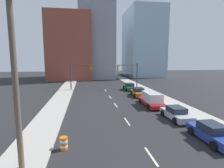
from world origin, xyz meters
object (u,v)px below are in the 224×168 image
(traffic_signal_left, at_px, (77,73))
(traffic_barrel, at_px, (64,143))
(traffic_signal_right, at_px, (131,72))
(sedan_silver, at_px, (176,114))
(sedan_orange, at_px, (138,92))
(sedan_blue, at_px, (212,133))
(box_truck_red, at_px, (152,99))
(sedan_green, at_px, (129,87))
(utility_pole_left_near, at_px, (15,78))

(traffic_signal_left, bearing_deg, traffic_barrel, -90.12)
(traffic_signal_right, distance_m, sedan_silver, 21.65)
(traffic_barrel, height_order, sedan_orange, sedan_orange)
(sedan_blue, bearing_deg, box_truck_red, 93.12)
(traffic_signal_right, relative_size, sedan_silver, 1.30)
(sedan_silver, relative_size, sedan_orange, 0.95)
(sedan_blue, relative_size, box_truck_red, 0.72)
(sedan_orange, height_order, sedan_green, sedan_orange)
(utility_pole_left_near, height_order, box_truck_red, utility_pole_left_near)
(sedan_orange, distance_m, sedan_green, 6.39)
(traffic_signal_left, distance_m, traffic_signal_right, 12.06)
(sedan_orange, relative_size, sedan_green, 1.09)
(traffic_barrel, height_order, sedan_silver, sedan_silver)
(traffic_signal_left, relative_size, traffic_signal_right, 1.00)
(sedan_orange, bearing_deg, sedan_silver, -85.65)
(traffic_signal_right, xyz_separation_m, sedan_blue, (-0.44, -26.76, -3.12))
(traffic_signal_right, relative_size, sedan_blue, 1.31)
(utility_pole_left_near, relative_size, traffic_barrel, 11.40)
(traffic_signal_left, xyz_separation_m, box_truck_red, (10.98, -15.47, -2.86))
(sedan_green, bearing_deg, traffic_signal_right, 65.80)
(traffic_barrel, bearing_deg, traffic_signal_right, 65.25)
(traffic_signal_right, xyz_separation_m, sedan_orange, (-0.88, -8.57, -3.10))
(sedan_silver, height_order, box_truck_red, box_truck_red)
(sedan_blue, height_order, sedan_green, sedan_green)
(sedan_blue, xyz_separation_m, sedan_green, (-0.48, 24.57, -0.00))
(traffic_signal_left, relative_size, sedan_orange, 1.23)
(utility_pole_left_near, bearing_deg, sedan_blue, 7.10)
(box_truck_red, bearing_deg, sedan_silver, -83.77)
(box_truck_red, bearing_deg, sedan_blue, -85.52)
(sedan_green, bearing_deg, utility_pole_left_near, -118.56)
(traffic_barrel, bearing_deg, sedan_blue, -2.37)
(traffic_barrel, relative_size, sedan_silver, 0.21)
(traffic_barrel, relative_size, sedan_green, 0.22)
(traffic_signal_left, height_order, traffic_signal_right, same)
(sedan_silver, bearing_deg, utility_pole_left_near, -153.64)
(traffic_signal_left, bearing_deg, sedan_blue, -66.52)
(utility_pole_left_near, bearing_deg, traffic_signal_left, 85.52)
(utility_pole_left_near, relative_size, sedan_green, 2.51)
(utility_pole_left_near, distance_m, sedan_silver, 16.20)
(traffic_barrel, height_order, box_truck_red, box_truck_red)
(traffic_signal_left, bearing_deg, sedan_silver, -61.75)
(traffic_signal_left, height_order, box_truck_red, traffic_signal_left)
(traffic_signal_right, xyz_separation_m, sedan_green, (-0.91, -2.19, -3.12))
(sedan_silver, xyz_separation_m, sedan_green, (-0.36, 19.22, 0.03))
(sedan_blue, distance_m, sedan_silver, 5.35)
(traffic_signal_left, xyz_separation_m, sedan_silver, (11.50, -21.41, -3.15))
(sedan_silver, bearing_deg, traffic_signal_left, 117.35)
(traffic_barrel, distance_m, sedan_silver, 12.54)
(utility_pole_left_near, bearing_deg, box_truck_red, 44.57)
(utility_pole_left_near, distance_m, sedan_orange, 24.49)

